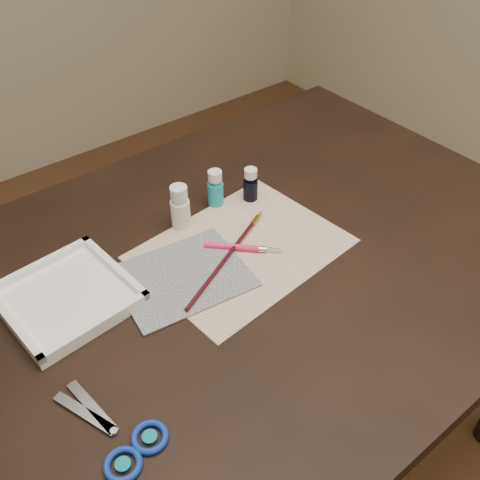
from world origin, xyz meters
TOP-DOWN VIEW (x-y plane):
  - ground at (0.00, 0.00)m, footprint 3.50×3.50m
  - table at (0.00, 0.00)m, footprint 1.30×0.90m
  - paper at (0.02, 0.02)m, footprint 0.40×0.32m
  - canvas at (-0.11, 0.03)m, footprint 0.25×0.21m
  - paint_bottle_white at (-0.03, 0.15)m, footprint 0.04×0.04m
  - paint_bottle_cyan at (0.07, 0.17)m, footprint 0.04×0.04m
  - paint_bottle_navy at (0.14, 0.14)m, footprint 0.03×0.03m
  - paintbrush at (-0.01, 0.02)m, footprint 0.28×0.14m
  - craft_knife at (0.02, 0.01)m, footprint 0.12×0.12m
  - scissors at (-0.37, -0.15)m, footprint 0.17×0.23m
  - palette_tray at (-0.30, 0.10)m, footprint 0.22×0.22m

SIDE VIEW (x-z plane):
  - ground at x=0.00m, z-range -0.02..0.00m
  - table at x=0.00m, z-range 0.00..0.75m
  - paper at x=0.02m, z-range 0.75..0.75m
  - canvas at x=-0.11m, z-range 0.75..0.75m
  - scissors at x=-0.37m, z-range 0.75..0.76m
  - craft_knife at x=0.02m, z-range 0.75..0.76m
  - paintbrush at x=-0.01m, z-range 0.75..0.76m
  - palette_tray at x=-0.30m, z-range 0.75..0.77m
  - paint_bottle_navy at x=0.14m, z-range 0.75..0.83m
  - paint_bottle_cyan at x=0.07m, z-range 0.75..0.83m
  - paint_bottle_white at x=-0.03m, z-range 0.75..0.84m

